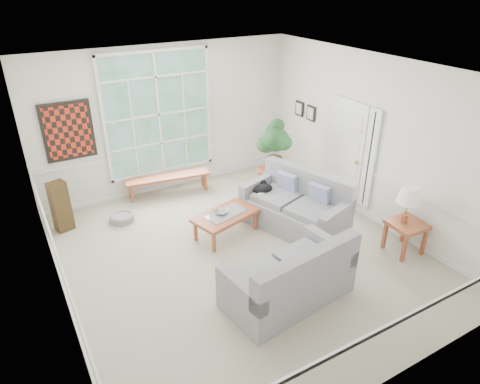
# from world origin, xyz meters

# --- Properties ---
(floor) EXTENTS (5.50, 6.00, 0.01)m
(floor) POSITION_xyz_m (0.00, 0.00, -0.01)
(floor) COLOR #A8A28D
(floor) RESTS_ON ground
(ceiling) EXTENTS (5.50, 6.00, 0.02)m
(ceiling) POSITION_xyz_m (0.00, 0.00, 3.00)
(ceiling) COLOR white
(ceiling) RESTS_ON ground
(wall_back) EXTENTS (5.50, 0.02, 3.00)m
(wall_back) POSITION_xyz_m (0.00, 3.00, 1.50)
(wall_back) COLOR white
(wall_back) RESTS_ON ground
(wall_front) EXTENTS (5.50, 0.02, 3.00)m
(wall_front) POSITION_xyz_m (0.00, -3.00, 1.50)
(wall_front) COLOR white
(wall_front) RESTS_ON ground
(wall_left) EXTENTS (0.02, 6.00, 3.00)m
(wall_left) POSITION_xyz_m (-2.75, 0.00, 1.50)
(wall_left) COLOR white
(wall_left) RESTS_ON ground
(wall_right) EXTENTS (0.02, 6.00, 3.00)m
(wall_right) POSITION_xyz_m (2.75, 0.00, 1.50)
(wall_right) COLOR white
(wall_right) RESTS_ON ground
(window_back) EXTENTS (2.30, 0.08, 2.40)m
(window_back) POSITION_xyz_m (-0.20, 2.96, 1.65)
(window_back) COLOR white
(window_back) RESTS_ON wall_back
(entry_door) EXTENTS (0.08, 0.90, 2.10)m
(entry_door) POSITION_xyz_m (2.71, 0.60, 1.05)
(entry_door) COLOR white
(entry_door) RESTS_ON floor
(door_sidelight) EXTENTS (0.08, 0.26, 1.90)m
(door_sidelight) POSITION_xyz_m (2.71, -0.03, 1.15)
(door_sidelight) COLOR white
(door_sidelight) RESTS_ON wall_right
(wall_art) EXTENTS (0.90, 0.06, 1.10)m
(wall_art) POSITION_xyz_m (-1.95, 2.95, 1.60)
(wall_art) COLOR maroon
(wall_art) RESTS_ON wall_back
(wall_frame_near) EXTENTS (0.04, 0.26, 0.32)m
(wall_frame_near) POSITION_xyz_m (2.71, 1.75, 1.55)
(wall_frame_near) COLOR black
(wall_frame_near) RESTS_ON wall_right
(wall_frame_far) EXTENTS (0.04, 0.26, 0.32)m
(wall_frame_far) POSITION_xyz_m (2.71, 2.15, 1.55)
(wall_frame_far) COLOR black
(wall_frame_far) RESTS_ON wall_right
(loveseat_right) EXTENTS (1.50, 2.08, 1.01)m
(loveseat_right) POSITION_xyz_m (1.28, 0.26, 0.51)
(loveseat_right) COLOR gray
(loveseat_right) RESTS_ON floor
(loveseat_front) EXTENTS (1.92, 1.15, 0.99)m
(loveseat_front) POSITION_xyz_m (0.04, -1.26, 0.49)
(loveseat_front) COLOR gray
(loveseat_front) RESTS_ON floor
(coffee_table) EXTENTS (1.27, 0.90, 0.43)m
(coffee_table) POSITION_xyz_m (0.07, 0.65, 0.21)
(coffee_table) COLOR #974A2B
(coffee_table) RESTS_ON floor
(pewter_bowl) EXTENTS (0.39, 0.39, 0.07)m
(pewter_bowl) POSITION_xyz_m (-0.00, 0.70, 0.46)
(pewter_bowl) COLOR #949599
(pewter_bowl) RESTS_ON coffee_table
(window_bench) EXTENTS (1.78, 0.61, 0.41)m
(window_bench) POSITION_xyz_m (-0.22, 2.65, 0.20)
(window_bench) COLOR #974A2B
(window_bench) RESTS_ON floor
(end_table) EXTENTS (0.63, 0.63, 0.56)m
(end_table) POSITION_xyz_m (1.70, 1.53, 0.28)
(end_table) COLOR #974A2B
(end_table) RESTS_ON floor
(houseplant) EXTENTS (0.81, 0.81, 1.04)m
(houseplant) POSITION_xyz_m (1.72, 1.59, 1.08)
(houseplant) COLOR #214924
(houseplant) RESTS_ON end_table
(side_table) EXTENTS (0.58, 0.58, 0.56)m
(side_table) POSITION_xyz_m (2.40, -1.28, 0.28)
(side_table) COLOR #974A2B
(side_table) RESTS_ON floor
(table_lamp) EXTENTS (0.40, 0.40, 0.63)m
(table_lamp) POSITION_xyz_m (2.36, -1.24, 0.87)
(table_lamp) COLOR white
(table_lamp) RESTS_ON side_table
(pet_bed) EXTENTS (0.53, 0.53, 0.14)m
(pet_bed) POSITION_xyz_m (-1.41, 2.06, 0.07)
(pet_bed) COLOR gray
(pet_bed) RESTS_ON floor
(floor_speaker) EXTENTS (0.35, 0.30, 0.95)m
(floor_speaker) POSITION_xyz_m (-2.40, 2.28, 0.47)
(floor_speaker) COLOR #402E16
(floor_speaker) RESTS_ON floor
(cat) EXTENTS (0.44, 0.35, 0.18)m
(cat) POSITION_xyz_m (0.97, 0.86, 0.61)
(cat) COLOR black
(cat) RESTS_ON loveseat_right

